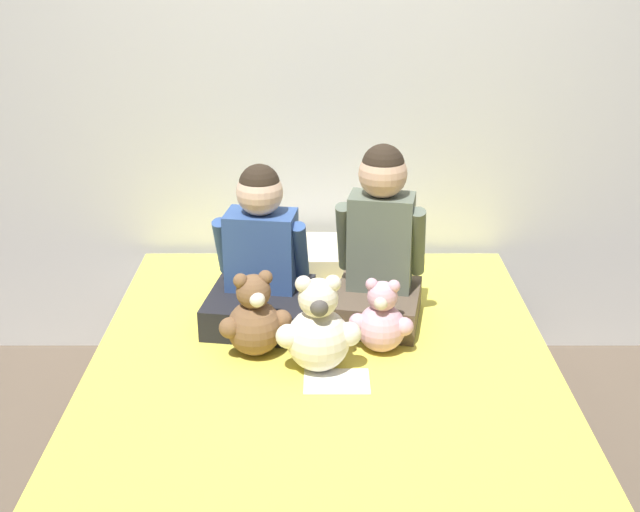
% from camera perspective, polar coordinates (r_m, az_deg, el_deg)
% --- Properties ---
extents(ground_plane, '(14.00, 14.00, 0.00)m').
position_cam_1_polar(ground_plane, '(2.94, 0.02, -16.28)').
color(ground_plane, brown).
extents(wall_behind_bed, '(8.00, 0.06, 2.50)m').
position_cam_1_polar(wall_behind_bed, '(3.39, -0.05, 12.61)').
color(wall_behind_bed, silver).
rests_on(wall_behind_bed, ground_plane).
extents(bed, '(1.57, 1.97, 0.49)m').
position_cam_1_polar(bed, '(2.79, 0.02, -12.40)').
color(bed, '#997F60').
rests_on(bed, ground_plane).
extents(child_on_left, '(0.41, 0.43, 0.58)m').
position_cam_1_polar(child_on_left, '(2.90, -4.46, -0.46)').
color(child_on_left, black).
rests_on(child_on_left, bed).
extents(child_on_right, '(0.36, 0.39, 0.65)m').
position_cam_1_polar(child_on_right, '(2.87, 4.10, 0.61)').
color(child_on_right, brown).
rests_on(child_on_right, bed).
extents(teddy_bear_held_by_left_child, '(0.24, 0.19, 0.30)m').
position_cam_1_polar(teddy_bear_held_by_left_child, '(2.70, -4.86, -4.54)').
color(teddy_bear_held_by_left_child, brown).
rests_on(teddy_bear_held_by_left_child, bed).
extents(teddy_bear_held_by_right_child, '(0.22, 0.17, 0.26)m').
position_cam_1_polar(teddy_bear_held_by_right_child, '(2.72, 4.21, -4.60)').
color(teddy_bear_held_by_right_child, '#DBA3B2').
rests_on(teddy_bear_held_by_right_child, bed).
extents(teddy_bear_between_children, '(0.28, 0.21, 0.33)m').
position_cam_1_polar(teddy_bear_between_children, '(2.60, -0.30, -5.31)').
color(teddy_bear_between_children, silver).
rests_on(teddy_bear_between_children, bed).
extents(pillow_at_headboard, '(0.59, 0.32, 0.11)m').
position_cam_1_polar(pillow_at_headboard, '(3.34, -0.03, -0.18)').
color(pillow_at_headboard, beige).
rests_on(pillow_at_headboard, bed).
extents(sign_card, '(0.21, 0.15, 0.00)m').
position_cam_1_polar(sign_card, '(2.59, 1.02, -8.89)').
color(sign_card, white).
rests_on(sign_card, bed).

